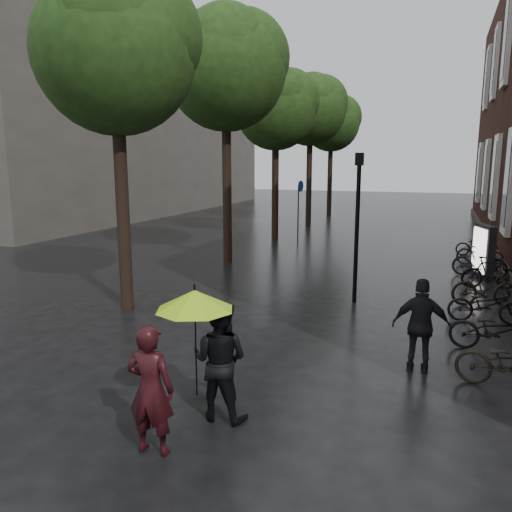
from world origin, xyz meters
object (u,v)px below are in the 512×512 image
at_px(person_black, 220,360).
at_px(pedestrian_walking, 421,326).
at_px(lamp_post, 357,213).
at_px(person_burgundy, 151,390).
at_px(ad_lightbox, 483,252).
at_px(parked_bicycles, 487,284).

xyz_separation_m(person_black, pedestrian_walking, (2.64, 2.71, -0.03)).
relative_size(pedestrian_walking, lamp_post, 0.43).
bearing_deg(person_black, lamp_post, -96.67).
relative_size(person_burgundy, pedestrian_walking, 1.01).
bearing_deg(person_burgundy, person_black, -117.89).
height_order(pedestrian_walking, lamp_post, lamp_post).
bearing_deg(pedestrian_walking, person_burgundy, 46.64).
relative_size(person_black, pedestrian_walking, 1.04).
bearing_deg(ad_lightbox, lamp_post, -147.78).
bearing_deg(lamp_post, person_burgundy, -99.30).
distance_m(person_burgundy, person_black, 1.20).
bearing_deg(parked_bicycles, person_burgundy, -116.41).
height_order(person_black, lamp_post, lamp_post).
xyz_separation_m(person_burgundy, parked_bicycles, (4.57, 9.20, -0.39)).
xyz_separation_m(person_burgundy, ad_lightbox, (4.65, 12.00, 0.01)).
distance_m(pedestrian_walking, lamp_post, 4.69).
relative_size(person_black, lamp_post, 0.45).
height_order(pedestrian_walking, ad_lightbox, ad_lightbox).
relative_size(pedestrian_walking, ad_lightbox, 0.98).
distance_m(pedestrian_walking, ad_lightbox, 8.33).
xyz_separation_m(person_black, lamp_post, (0.84, 6.76, 1.48)).
height_order(person_black, pedestrian_walking, person_black).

